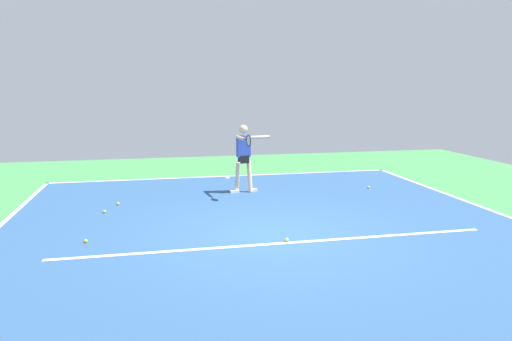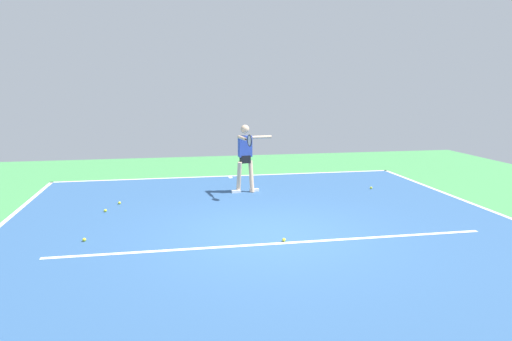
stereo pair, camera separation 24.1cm
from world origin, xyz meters
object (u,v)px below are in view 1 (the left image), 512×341
(tennis_ball_near_player, at_px, (369,187))
(tennis_ball_far_corner, at_px, (287,240))
(tennis_player, at_px, (244,154))
(tennis_ball_by_sideline, at_px, (104,211))
(tennis_ball_by_baseline, at_px, (86,241))
(tennis_ball_centre_court, at_px, (118,204))

(tennis_ball_near_player, height_order, tennis_ball_far_corner, same)
(tennis_player, relative_size, tennis_ball_far_corner, 26.94)
(tennis_ball_by_sideline, bearing_deg, tennis_ball_far_corner, 141.67)
(tennis_ball_far_corner, height_order, tennis_ball_by_baseline, same)
(tennis_player, xyz_separation_m, tennis_ball_near_player, (-3.40, 0.23, -0.99))
(tennis_ball_near_player, xyz_separation_m, tennis_ball_centre_court, (6.54, 0.46, 0.00))
(tennis_ball_near_player, height_order, tennis_ball_by_baseline, same)
(tennis_ball_by_sideline, bearing_deg, tennis_player, -158.23)
(tennis_player, distance_m, tennis_ball_by_baseline, 4.95)
(tennis_ball_centre_court, bearing_deg, tennis_ball_far_corner, 133.34)
(tennis_ball_near_player, bearing_deg, tennis_player, -3.89)
(tennis_ball_near_player, bearing_deg, tennis_ball_by_sideline, 9.36)
(tennis_ball_far_corner, distance_m, tennis_ball_centre_court, 4.60)
(tennis_ball_by_sideline, bearing_deg, tennis_ball_by_baseline, 86.56)
(tennis_player, bearing_deg, tennis_ball_by_baseline, 35.84)
(tennis_ball_by_sideline, relative_size, tennis_ball_by_baseline, 1.00)
(tennis_player, relative_size, tennis_ball_centre_court, 26.94)
(tennis_player, relative_size, tennis_ball_by_baseline, 26.94)
(tennis_player, relative_size, tennis_ball_near_player, 26.94)
(tennis_ball_by_sideline, xyz_separation_m, tennis_ball_by_baseline, (0.12, 2.01, 0.00))
(tennis_ball_by_baseline, relative_size, tennis_ball_centre_court, 1.00)
(tennis_ball_by_sideline, xyz_separation_m, tennis_ball_centre_court, (-0.24, -0.66, 0.00))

